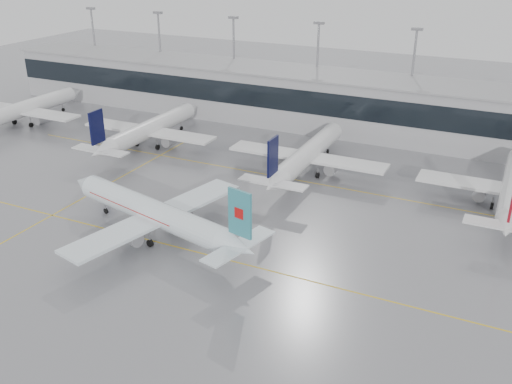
% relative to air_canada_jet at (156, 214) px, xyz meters
% --- Properties ---
extents(ground, '(320.00, 320.00, 0.00)m').
position_rel_air_canada_jet_xyz_m(ground, '(10.76, -1.30, -3.82)').
color(ground, gray).
rests_on(ground, ground).
extents(taxi_line_main, '(120.00, 0.25, 0.01)m').
position_rel_air_canada_jet_xyz_m(taxi_line_main, '(10.76, -1.30, -3.81)').
color(taxi_line_main, gold).
rests_on(taxi_line_main, ground).
extents(taxi_line_north, '(120.00, 0.25, 0.01)m').
position_rel_air_canada_jet_xyz_m(taxi_line_north, '(10.76, 28.70, -3.81)').
color(taxi_line_north, gold).
rests_on(taxi_line_north, ground).
extents(taxi_line_cross, '(0.25, 60.00, 0.01)m').
position_rel_air_canada_jet_xyz_m(taxi_line_cross, '(-19.24, 13.70, -3.81)').
color(taxi_line_cross, gold).
rests_on(taxi_line_cross, ground).
extents(terminal, '(180.00, 15.00, 12.00)m').
position_rel_air_canada_jet_xyz_m(terminal, '(10.76, 60.70, 2.18)').
color(terminal, '#9D9CA0').
rests_on(terminal, ground).
extents(terminal_glass, '(180.00, 0.20, 5.00)m').
position_rel_air_canada_jet_xyz_m(terminal_glass, '(10.76, 53.15, 3.68)').
color(terminal_glass, black).
rests_on(terminal_glass, ground).
extents(terminal_roof, '(182.00, 16.00, 0.40)m').
position_rel_air_canada_jet_xyz_m(terminal_roof, '(10.76, 60.70, 8.38)').
color(terminal_roof, gray).
rests_on(terminal_roof, ground).
extents(light_masts, '(156.40, 1.00, 22.60)m').
position_rel_air_canada_jet_xyz_m(light_masts, '(10.76, 66.70, 9.53)').
color(light_masts, gray).
rests_on(light_masts, ground).
extents(air_canada_jet, '(37.41, 30.66, 11.99)m').
position_rel_air_canada_jet_xyz_m(air_canada_jet, '(0.00, 0.00, 0.00)').
color(air_canada_jet, white).
rests_on(air_canada_jet, ground).
extents(parked_jet_a, '(29.64, 36.96, 11.72)m').
position_rel_air_canada_jet_xyz_m(parked_jet_a, '(-59.24, 32.39, -0.11)').
color(parked_jet_a, silver).
rests_on(parked_jet_a, ground).
extents(parked_jet_b, '(29.64, 36.96, 11.72)m').
position_rel_air_canada_jet_xyz_m(parked_jet_b, '(-24.24, 32.39, -0.11)').
color(parked_jet_b, silver).
rests_on(parked_jet_b, ground).
extents(parked_jet_c, '(29.64, 36.96, 11.72)m').
position_rel_air_canada_jet_xyz_m(parked_jet_c, '(10.76, 32.39, -0.11)').
color(parked_jet_c, silver).
rests_on(parked_jet_c, ground).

